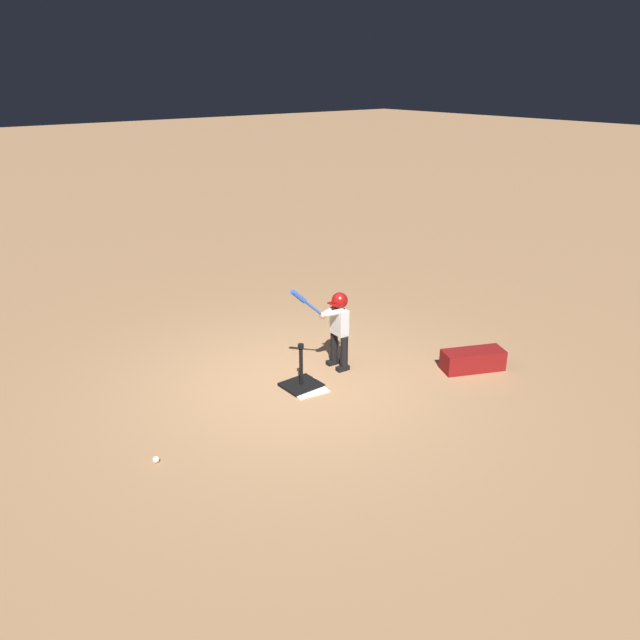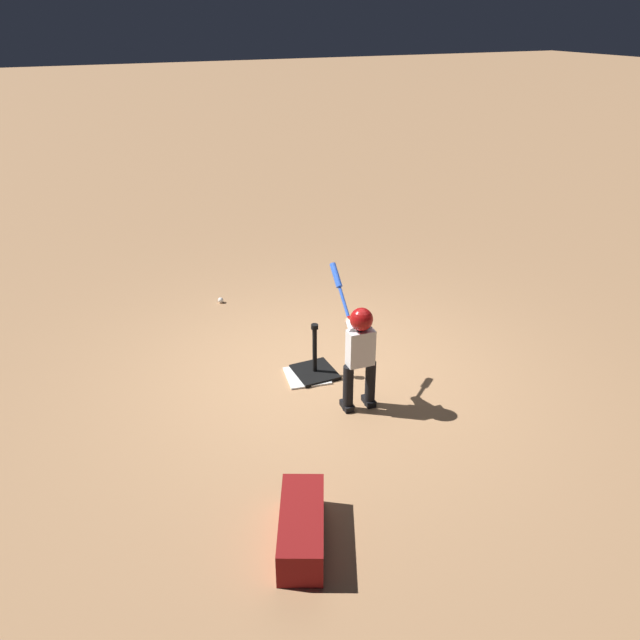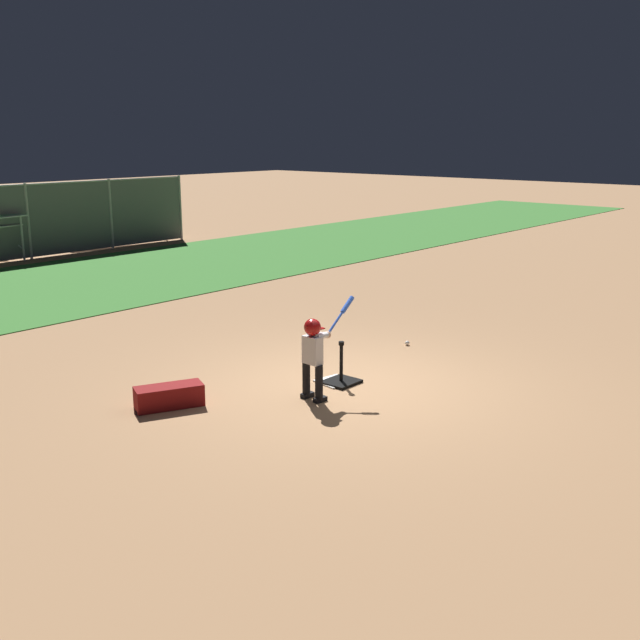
% 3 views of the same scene
% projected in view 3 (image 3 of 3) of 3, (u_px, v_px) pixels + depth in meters
% --- Properties ---
extents(ground_plane, '(90.00, 90.00, 0.00)m').
position_uv_depth(ground_plane, '(348.00, 385.00, 10.23)').
color(ground_plane, '#AD7F56').
extents(grass_outfield_strip, '(56.00, 6.39, 0.02)m').
position_uv_depth(grass_outfield_strip, '(13.00, 293.00, 16.14)').
color(grass_outfield_strip, '#3D7F33').
rests_on(grass_outfield_strip, ground_plane).
extents(home_plate, '(0.51, 0.51, 0.02)m').
position_uv_depth(home_plate, '(335.00, 381.00, 10.35)').
color(home_plate, white).
rests_on(home_plate, ground_plane).
extents(batting_tee, '(0.46, 0.41, 0.60)m').
position_uv_depth(batting_tee, '(341.00, 378.00, 10.28)').
color(batting_tee, black).
rests_on(batting_tee, ground_plane).
extents(batter_child, '(0.87, 0.34, 1.27)m').
position_uv_depth(batter_child, '(314.00, 348.00, 9.52)').
color(batter_child, black).
rests_on(batter_child, ground_plane).
extents(baseball, '(0.07, 0.07, 0.07)m').
position_uv_depth(baseball, '(407.00, 343.00, 12.16)').
color(baseball, white).
rests_on(baseball, ground_plane).
extents(bleachers_far_left, '(3.51, 2.85, 1.34)m').
position_uv_depth(bleachers_far_left, '(106.00, 220.00, 24.05)').
color(bleachers_far_left, '#ADAFB7').
rests_on(bleachers_far_left, ground_plane).
extents(equipment_bag, '(0.90, 0.64, 0.28)m').
position_uv_depth(equipment_bag, '(169.00, 396.00, 9.38)').
color(equipment_bag, maroon).
rests_on(equipment_bag, ground_plane).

